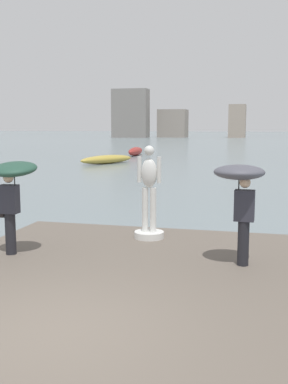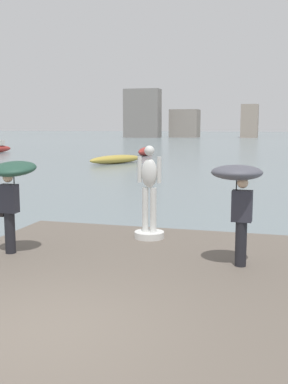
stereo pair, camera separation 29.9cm
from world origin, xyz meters
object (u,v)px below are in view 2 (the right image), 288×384
(statue_white_figure, at_px, (149,202))
(onlooker_right, at_px, (238,186))
(boat_mid, at_px, (146,151))
(boat_far, at_px, (116,159))
(onlooker_left, at_px, (12,182))

(statue_white_figure, relative_size, onlooker_right, 1.14)
(onlooker_right, xyz_separation_m, boat_mid, (-12.31, 37.99, -1.54))
(boat_far, bearing_deg, statue_white_figure, -69.32)
(statue_white_figure, relative_size, boat_far, 0.42)
(statue_white_figure, distance_m, onlooker_right, 2.86)
(onlooker_right, bearing_deg, statue_white_figure, 142.59)
(boat_far, bearing_deg, onlooker_left, -75.35)
(boat_mid, height_order, boat_far, boat_mid)
(boat_mid, bearing_deg, statue_white_figure, -74.45)
(onlooker_left, xyz_separation_m, onlooker_right, (4.63, 0.38, 0.04))
(onlooker_right, bearing_deg, boat_far, 113.51)
(onlooker_right, distance_m, boat_far, 29.74)
(onlooker_left, bearing_deg, boat_far, 104.65)
(statue_white_figure, height_order, onlooker_right, statue_white_figure)
(onlooker_left, height_order, boat_far, onlooker_left)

